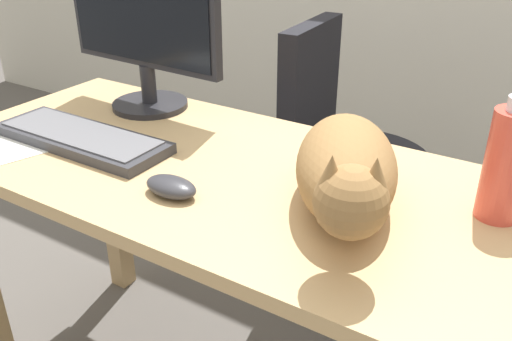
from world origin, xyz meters
TOP-DOWN VIEW (x-y plane):
  - desk at (0.00, 0.00)m, footprint 1.32×0.60m
  - office_chair at (0.03, 0.68)m, footprint 0.48×0.48m
  - monitor at (-0.35, 0.19)m, footprint 0.48×0.20m
  - keyboard at (-0.32, -0.07)m, footprint 0.44×0.15m
  - cat at (0.31, -0.02)m, footprint 0.31×0.57m
  - computer_mouse at (0.01, -0.15)m, footprint 0.11×0.06m
  - water_bottle at (0.55, 0.10)m, footprint 0.08×0.08m

SIDE VIEW (x-z plane):
  - office_chair at x=0.03m, z-range -0.07..0.82m
  - desk at x=0.00m, z-range 0.24..0.97m
  - keyboard at x=-0.32m, z-range 0.73..0.75m
  - computer_mouse at x=0.01m, z-range 0.73..0.76m
  - cat at x=0.31m, z-range 0.71..0.91m
  - water_bottle at x=0.55m, z-range 0.72..0.94m
  - monitor at x=-0.35m, z-range 0.75..1.16m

